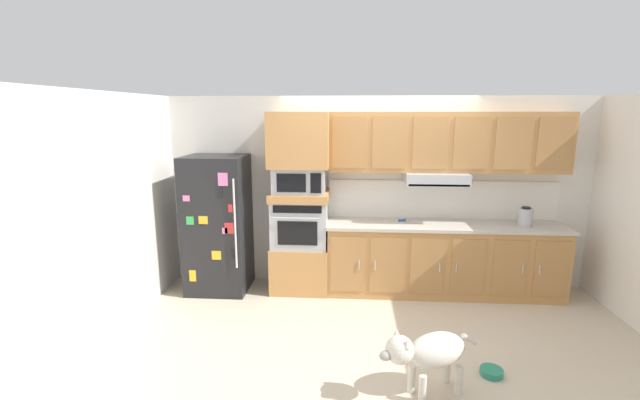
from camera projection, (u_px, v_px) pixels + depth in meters
ground_plane at (378, 317)px, 4.90m from camera, size 9.60×9.60×0.00m
back_kitchen_wall at (376, 192)px, 5.73m from camera, size 6.20×0.12×2.50m
side_panel_left at (132, 206)px, 4.84m from camera, size 0.12×7.10×2.50m
refrigerator at (218, 224)px, 5.53m from camera, size 0.76×0.73×1.76m
oven_base_cabinet at (301, 267)px, 5.64m from camera, size 0.74×0.62×0.60m
built_in_oven at (300, 222)px, 5.51m from camera, size 0.70×0.62×0.60m
appliance_mid_shelf at (300, 196)px, 5.45m from camera, size 0.74×0.62×0.10m
microwave at (300, 180)px, 5.40m from camera, size 0.64×0.54×0.32m
appliance_upper_cabinet at (299, 140)px, 5.30m from camera, size 0.74×0.62×0.68m
lower_cabinet_run at (442, 260)px, 5.48m from camera, size 2.92×0.63×0.88m
countertop_slab at (445, 225)px, 5.39m from camera, size 2.96×0.64×0.04m
backsplash_panel at (441, 200)px, 5.62m from camera, size 2.96×0.02×0.50m
upper_cabinet_with_hood at (446, 144)px, 5.31m from camera, size 2.92×0.48×0.88m
screwdriver at (402, 220)px, 5.50m from camera, size 0.15×0.16×0.03m
electric_kettle at (525, 217)px, 5.25m from camera, size 0.17×0.17×0.24m
dog at (429, 352)px, 3.48m from camera, size 0.88×0.51×0.60m
dog_food_bowl at (491, 372)px, 3.81m from camera, size 0.20×0.20×0.06m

